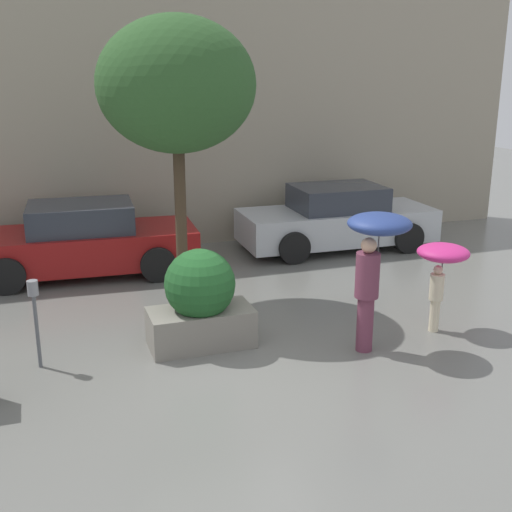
{
  "coord_description": "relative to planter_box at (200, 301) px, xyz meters",
  "views": [
    {
      "loc": [
        -2.25,
        -7.38,
        3.84
      ],
      "look_at": [
        0.85,
        1.6,
        1.05
      ],
      "focal_mm": 45.0,
      "sensor_mm": 36.0,
      "label": 1
    }
  ],
  "objects": [
    {
      "name": "parking_meter",
      "position": [
        -2.21,
        0.02,
        0.2
      ],
      "size": [
        0.14,
        0.14,
        1.22
      ],
      "color": "#595B60",
      "rests_on": "ground"
    },
    {
      "name": "building_facade",
      "position": [
        0.22,
        5.57,
        2.32
      ],
      "size": [
        18.0,
        0.3,
        6.0
      ],
      "color": "#9E937F",
      "rests_on": "ground"
    },
    {
      "name": "person_child",
      "position": [
        3.54,
        -0.62,
        0.42
      ],
      "size": [
        0.77,
        0.77,
        1.34
      ],
      "rotation": [
        0.0,
        0.0,
        0.37
      ],
      "color": "beige",
      "rests_on": "ground"
    },
    {
      "name": "person_adult",
      "position": [
        2.23,
        -0.91,
        0.81
      ],
      "size": [
        0.87,
        0.87,
        1.97
      ],
      "rotation": [
        0.0,
        0.0,
        0.04
      ],
      "color": "brown",
      "rests_on": "ground"
    },
    {
      "name": "ground_plane",
      "position": [
        0.22,
        -0.93,
        -0.68
      ],
      "size": [
        40.0,
        40.0,
        0.0
      ],
      "primitive_type": "plane",
      "color": "slate"
    },
    {
      "name": "parked_car_near",
      "position": [
        -1.31,
        3.98,
        -0.04
      ],
      "size": [
        4.38,
        2.09,
        1.39
      ],
      "rotation": [
        0.0,
        0.0,
        1.51
      ],
      "color": "maroon",
      "rests_on": "ground"
    },
    {
      "name": "parked_car_far",
      "position": [
        4.13,
        4.1,
        -0.04
      ],
      "size": [
        4.28,
        1.96,
        1.39
      ],
      "rotation": [
        0.0,
        0.0,
        1.54
      ],
      "color": "#B7BCC1",
      "rests_on": "ground"
    },
    {
      "name": "street_tree",
      "position": [
        0.14,
        1.73,
        2.89
      ],
      "size": [
        2.47,
        2.47,
        4.64
      ],
      "color": "#423323",
      "rests_on": "ground"
    },
    {
      "name": "planter_box",
      "position": [
        0.0,
        0.0,
        0.0
      ],
      "size": [
        1.48,
        1.0,
        1.43
      ],
      "color": "gray",
      "rests_on": "ground"
    }
  ]
}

